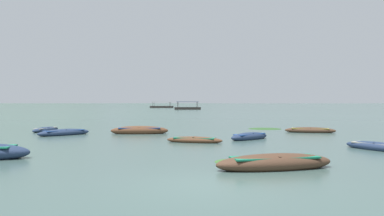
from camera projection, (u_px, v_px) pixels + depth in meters
ground_plane at (194, 103)px, 1509.57m from camera, size 6000.00×6000.00×0.00m
mountain_1 at (61, 71)px, 1887.02m from camera, size 885.48×885.48×309.65m
mountain_2 at (153, 78)px, 1696.78m from camera, size 728.33×728.33×218.58m
rowboat_0 at (140, 131)px, 26.05m from camera, size 3.93×1.39×0.65m
rowboat_1 at (46, 130)px, 28.08m from camera, size 1.30×3.21×0.40m
rowboat_3 at (64, 133)px, 24.90m from camera, size 3.15×3.22×0.50m
rowboat_4 at (310, 130)px, 27.06m from camera, size 3.58×1.79×0.47m
rowboat_5 at (377, 147)px, 17.09m from camera, size 2.27×3.17×0.45m
rowboat_6 at (275, 163)px, 12.23m from camera, size 4.05×2.01×0.61m
rowboat_7 at (194, 140)px, 20.33m from camera, size 3.12×1.56×0.38m
rowboat_8 at (249, 137)px, 22.03m from camera, size 2.79×2.69×0.50m
ferry_0 at (162, 107)px, 149.99m from camera, size 8.98×4.41×2.54m
ferry_1 at (188, 108)px, 113.57m from camera, size 7.79×3.35×2.54m
weed_patch_0 at (239, 163)px, 13.48m from camera, size 2.36×2.35×0.14m
weed_patch_2 at (265, 129)px, 30.70m from camera, size 2.72×2.40×0.14m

